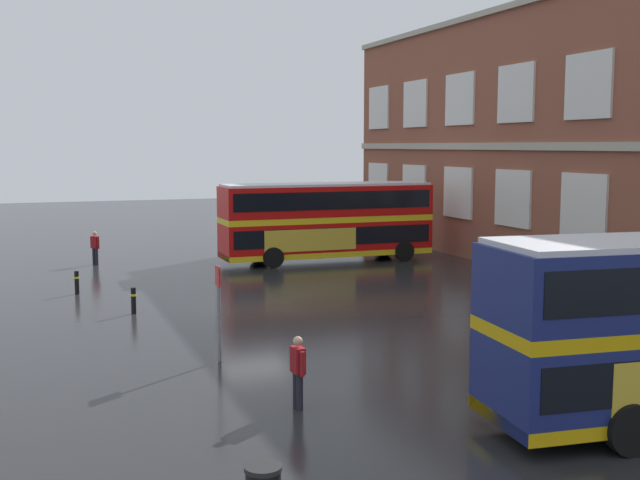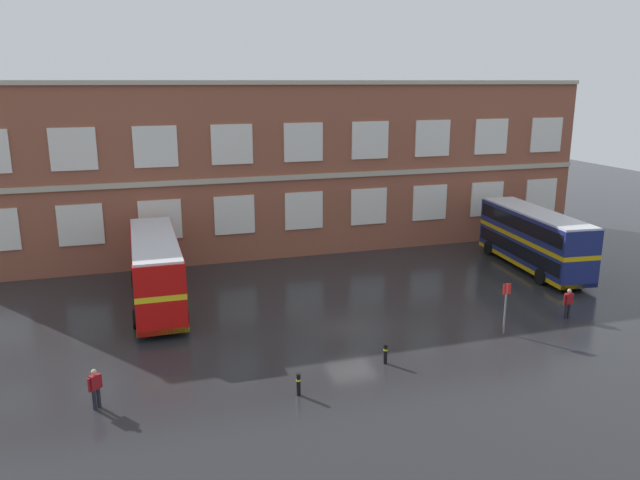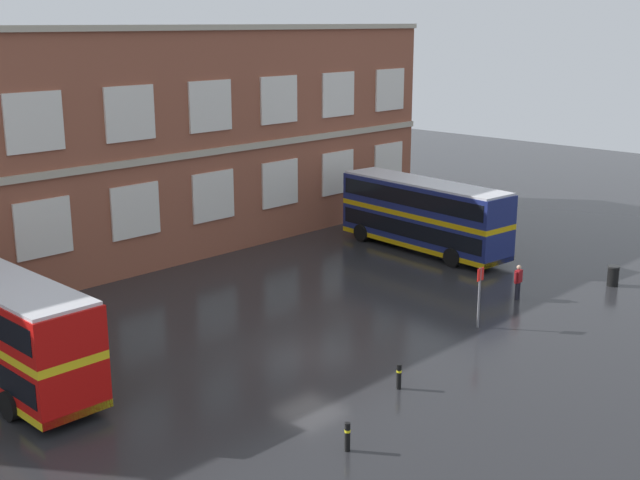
% 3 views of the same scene
% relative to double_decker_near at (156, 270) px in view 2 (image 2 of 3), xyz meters
% --- Properties ---
extents(ground_plane, '(120.00, 120.00, 0.00)m').
position_rel_double_decker_near_xyz_m(ground_plane, '(9.57, -4.64, -2.15)').
color(ground_plane, '#232326').
extents(brick_terminal_building, '(45.98, 8.19, 12.73)m').
position_rel_double_decker_near_xyz_m(brick_terminal_building, '(10.98, 11.34, 4.07)').
color(brick_terminal_building, brown).
rests_on(brick_terminal_building, ground).
extents(double_decker_near, '(2.93, 11.02, 4.07)m').
position_rel_double_decker_near_xyz_m(double_decker_near, '(0.00, 0.00, 0.00)').
color(double_decker_near, red).
rests_on(double_decker_near, ground).
extents(double_decker_middle, '(3.67, 11.20, 4.07)m').
position_rel_double_decker_near_xyz_m(double_decker_middle, '(25.26, -0.39, 0.00)').
color(double_decker_middle, navy).
rests_on(double_decker_middle, ground).
extents(waiting_passenger, '(0.64, 0.26, 1.70)m').
position_rel_double_decker_near_xyz_m(waiting_passenger, '(21.36, -8.96, -1.22)').
color(waiting_passenger, black).
rests_on(waiting_passenger, ground).
extents(second_passenger, '(0.58, 0.46, 1.70)m').
position_rel_double_decker_near_xyz_m(second_passenger, '(-3.02, -11.40, -1.22)').
color(second_passenger, black).
rests_on(second_passenger, ground).
extents(bus_stand_flag, '(0.44, 0.10, 2.70)m').
position_rel_double_decker_near_xyz_m(bus_stand_flag, '(16.83, -9.72, -0.51)').
color(bus_stand_flag, slate).
rests_on(bus_stand_flag, ground).
extents(safety_bollard_west, '(0.19, 0.19, 0.95)m').
position_rel_double_decker_near_xyz_m(safety_bollard_west, '(9.57, -11.13, -1.66)').
color(safety_bollard_west, black).
rests_on(safety_bollard_west, ground).
extents(safety_bollard_east, '(0.19, 0.19, 0.95)m').
position_rel_double_decker_near_xyz_m(safety_bollard_east, '(4.95, -12.79, -1.66)').
color(safety_bollard_east, black).
rests_on(safety_bollard_east, ground).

